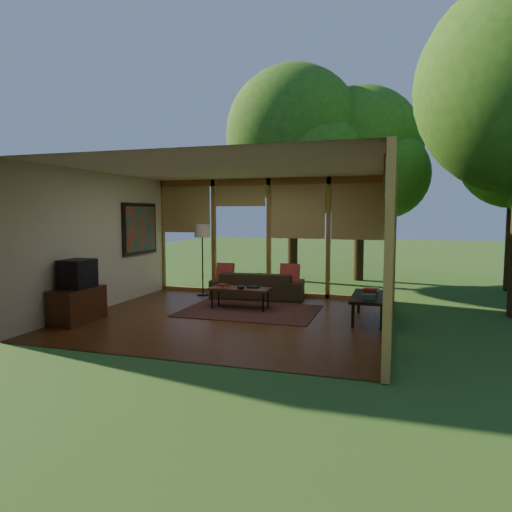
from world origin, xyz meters
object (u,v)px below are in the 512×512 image
(media_cabinet, at_px, (78,305))
(television, at_px, (77,274))
(coffee_table, at_px, (240,289))
(sofa, at_px, (258,285))
(side_console, at_px, (370,298))
(floor_lamp, at_px, (202,235))

(media_cabinet, relative_size, television, 1.82)
(coffee_table, bearing_deg, sofa, 90.28)
(sofa, relative_size, side_console, 1.46)
(sofa, distance_m, media_cabinet, 3.88)
(coffee_table, bearing_deg, floor_lamp, 137.78)
(television, relative_size, side_console, 0.39)
(television, bearing_deg, sofa, 52.97)
(media_cabinet, height_order, television, television)
(sofa, distance_m, television, 3.90)
(floor_lamp, distance_m, side_console, 4.26)
(side_console, bearing_deg, sofa, 149.49)
(sofa, distance_m, side_console, 2.93)
(side_console, bearing_deg, floor_lamp, 158.76)
(coffee_table, bearing_deg, television, -141.15)
(side_console, bearing_deg, television, -161.75)
(sofa, xyz_separation_m, side_console, (2.52, -1.49, 0.11))
(television, bearing_deg, coffee_table, 38.85)
(television, xyz_separation_m, coffee_table, (2.33, 1.88, -0.46))
(sofa, height_order, coffee_table, sofa)
(television, bearing_deg, media_cabinet, 180.00)
(sofa, xyz_separation_m, coffee_table, (0.01, -1.21, 0.09))
(sofa, xyz_separation_m, television, (-2.33, -3.09, 0.55))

